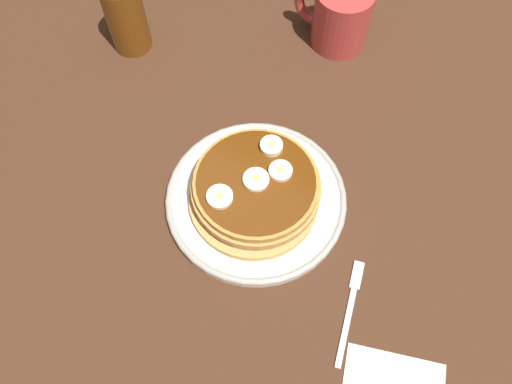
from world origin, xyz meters
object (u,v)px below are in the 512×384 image
banana_slice_0 (256,178)px  syrup_bottle (124,11)px  plate (256,199)px  banana_slice_1 (280,171)px  coffee_mug (339,16)px  fork (351,305)px  pancake_stack (255,192)px  banana_slice_2 (220,197)px  banana_slice_3 (271,146)px

banana_slice_0 → syrup_bottle: size_ratio=0.22×
plate → banana_slice_1: banana_slice_1 is taller
banana_slice_1 → coffee_mug: size_ratio=0.24×
coffee_mug → fork: (-20.46, 36.62, -4.55)cm
pancake_stack → banana_slice_2: size_ratio=5.27×
pancake_stack → fork: (-16.45, 5.77, -3.22)cm
plate → banana_slice_3: (0.75, -4.98, 5.21)cm
banana_slice_1 → banana_slice_3: banana_slice_3 is taller
banana_slice_0 → banana_slice_1: 3.07cm
banana_slice_2 → syrup_bottle: 32.99cm
banana_slice_1 → banana_slice_0: bearing=49.9°
banana_slice_3 → fork: size_ratio=0.22×
banana_slice_0 → banana_slice_2: same height
banana_slice_1 → banana_slice_3: bearing=-42.4°
banana_slice_0 → banana_slice_2: 5.01cm
banana_slice_1 → banana_slice_2: (4.41, 6.73, -0.01)cm
banana_slice_1 → fork: 17.89cm
banana_slice_1 → banana_slice_3: size_ratio=1.02×
banana_slice_3 → syrup_bottle: bearing=-16.7°
banana_slice_1 → banana_slice_3: 3.64cm
banana_slice_2 → fork: (-19.01, 1.91, -5.69)cm
banana_slice_2 → fork: bearing=174.3°
banana_slice_0 → pancake_stack: bearing=104.0°
pancake_stack → coffee_mug: 31.14cm
banana_slice_2 → fork: banana_slice_2 is taller
plate → banana_slice_2: 7.05cm
banana_slice_0 → banana_slice_3: bearing=-81.6°
fork → banana_slice_1: bearing=-30.6°
pancake_stack → coffee_mug: bearing=-82.6°
pancake_stack → banana_slice_1: banana_slice_1 is taller
pancake_stack → fork: 17.73cm
pancake_stack → banana_slice_2: 5.25cm
banana_slice_0 → banana_slice_3: (0.71, -4.80, 0.14)cm
pancake_stack → banana_slice_3: 5.97cm
coffee_mug → pancake_stack: bearing=97.4°
syrup_bottle → plate: bearing=155.4°
fork → banana_slice_0: bearing=-20.8°
banana_slice_1 → syrup_bottle: (32.05, -11.26, 0.58)cm
banana_slice_2 → banana_slice_3: banana_slice_3 is taller
pancake_stack → banana_slice_1: bearing=-122.9°
banana_slice_0 → banana_slice_3: banana_slice_3 is taller
banana_slice_0 → coffee_mug: (3.88, -30.34, -1.11)cm
banana_slice_3 → fork: banana_slice_3 is taller
pancake_stack → syrup_bottle: bearing=-25.1°
pancake_stack → banana_slice_3: bearing=-81.1°
plate → syrup_bottle: bearing=-24.6°
pancake_stack → syrup_bottle: (30.20, -14.12, 3.06)cm
banana_slice_2 → fork: 19.94cm
pancake_stack → fork: size_ratio=1.31×
banana_slice_2 → banana_slice_1: bearing=-123.3°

